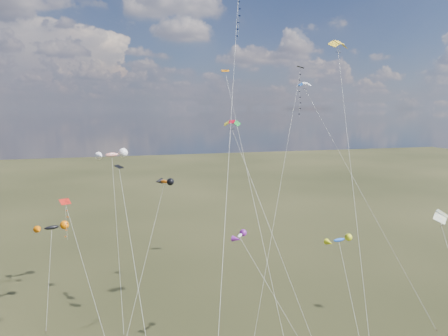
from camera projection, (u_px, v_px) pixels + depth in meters
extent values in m
cube|color=black|center=(301.00, 67.00, 50.57)|extent=(1.10, 1.12, 0.29)
cylinder|color=silver|center=(277.00, 203.00, 44.39)|extent=(11.90, 14.55, 31.35)
cylinder|color=silver|center=(227.00, 193.00, 32.33)|extent=(10.65, 28.24, 38.78)
cube|color=black|center=(119.00, 167.00, 40.97)|extent=(1.02, 1.03, 0.31)
cylinder|color=silver|center=(137.00, 282.00, 37.22)|extent=(2.44, 11.66, 20.23)
cube|color=#B61810|center=(65.00, 202.00, 47.44)|extent=(1.48, 1.43, 0.50)
cylinder|color=silver|center=(87.00, 275.00, 44.78)|extent=(4.77, 9.26, 15.19)
cube|color=#BF6504|center=(225.00, 71.00, 46.51)|extent=(1.09, 1.05, 0.33)
cylinder|color=silver|center=(258.00, 218.00, 40.14)|extent=(1.67, 18.53, 30.52)
cylinder|color=silver|center=(358.00, 223.00, 33.32)|extent=(9.54, 24.20, 33.33)
cylinder|color=silver|center=(362.00, 190.00, 54.79)|extent=(7.14, 22.03, 30.09)
cube|color=#332316|center=(437.00, 330.00, 47.43)|extent=(0.10, 0.10, 0.12)
cylinder|color=silver|center=(283.00, 258.00, 37.06)|extent=(4.92, 17.25, 24.75)
ellipsoid|color=black|center=(52.00, 228.00, 51.32)|extent=(3.73, 2.33, 1.15)
cylinder|color=silver|center=(49.00, 278.00, 49.17)|extent=(0.47, 6.10, 10.99)
cube|color=#332316|center=(46.00, 332.00, 47.01)|extent=(0.10, 0.10, 0.12)
ellipsoid|color=#E35E0C|center=(164.00, 181.00, 48.57)|extent=(2.18, 2.43, 0.98)
cylinder|color=silver|center=(144.00, 267.00, 44.40)|extent=(6.20, 9.74, 17.35)
ellipsoid|color=silver|center=(240.00, 236.00, 42.39)|extent=(1.94, 2.14, 0.77)
cylinder|color=silver|center=(281.00, 307.00, 40.14)|extent=(6.13, 8.39, 12.78)
ellipsoid|color=red|center=(112.00, 155.00, 54.61)|extent=(3.85, 2.59, 1.52)
cylinder|color=silver|center=(117.00, 238.00, 50.48)|extent=(0.64, 11.91, 19.90)
cube|color=#332316|center=(124.00, 335.00, 46.34)|extent=(0.10, 0.10, 0.12)
ellipsoid|color=blue|center=(339.00, 240.00, 35.69)|extent=(2.55, 1.19, 0.75)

